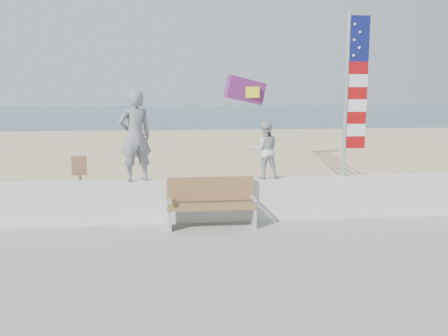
{
  "coord_description": "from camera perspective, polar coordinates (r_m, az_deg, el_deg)",
  "views": [
    {
      "loc": [
        -0.91,
        -7.89,
        2.89
      ],
      "look_at": [
        0.2,
        1.8,
        1.35
      ],
      "focal_mm": 38.0,
      "sensor_mm": 36.0,
      "label": 1
    }
  ],
  "objects": [
    {
      "name": "seawall",
      "position": [
        10.19,
        -1.25,
        -3.85
      ],
      "size": [
        30.0,
        0.35,
        0.9
      ],
      "primitive_type": "cube",
      "color": "silver",
      "rests_on": "boardwalk"
    },
    {
      "name": "parafoil_kite",
      "position": [
        11.78,
        2.66,
        9.29
      ],
      "size": [
        1.08,
        0.51,
        0.72
      ],
      "color": "red",
      "rests_on": "ground"
    },
    {
      "name": "bench",
      "position": [
        9.72,
        -1.53,
        -4.12
      ],
      "size": [
        1.8,
        0.57,
        1.0
      ],
      "color": "olive",
      "rests_on": "boardwalk"
    },
    {
      "name": "child",
      "position": [
        10.17,
        4.98,
        2.17
      ],
      "size": [
        0.6,
        0.46,
        1.22
      ],
      "primitive_type": "imported",
      "rotation": [
        0.0,
        0.0,
        3.14
      ],
      "color": "beige",
      "rests_on": "seawall"
    },
    {
      "name": "flag",
      "position": [
        10.63,
        15.17,
        9.22
      ],
      "size": [
        0.5,
        0.08,
        3.5
      ],
      "color": "silver",
      "rests_on": "seawall"
    },
    {
      "name": "ground",
      "position": [
        8.45,
        0.05,
        -11.02
      ],
      "size": [
        220.0,
        220.0,
        0.0
      ],
      "primitive_type": "plane",
      "color": "#2F4F5F",
      "rests_on": "ground"
    },
    {
      "name": "adult",
      "position": [
        9.95,
        -10.63,
        3.79
      ],
      "size": [
        0.8,
        0.67,
        1.87
      ],
      "primitive_type": "imported",
      "rotation": [
        0.0,
        0.0,
        3.53
      ],
      "color": "gray",
      "rests_on": "seawall"
    },
    {
      "name": "sand",
      "position": [
        17.15,
        -3.41,
        -0.61
      ],
      "size": [
        90.0,
        40.0,
        0.08
      ],
      "primitive_type": "cube",
      "color": "#D3B58C",
      "rests_on": "ground"
    },
    {
      "name": "sign",
      "position": [
        10.87,
        -16.93,
        -1.73
      ],
      "size": [
        0.32,
        0.07,
        1.46
      ],
      "color": "olive",
      "rests_on": "sand"
    }
  ]
}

